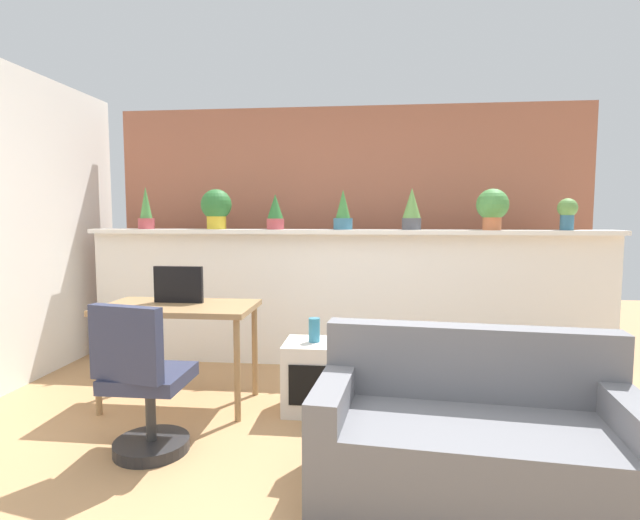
{
  "coord_description": "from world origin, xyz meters",
  "views": [
    {
      "loc": [
        0.26,
        -2.55,
        1.4
      ],
      "look_at": [
        -0.15,
        1.21,
        1.06
      ],
      "focal_mm": 27.75,
      "sensor_mm": 36.0,
      "label": 1
    }
  ],
  "objects_px": {
    "potted_plant_3": "(343,212)",
    "vase_on_shelf": "(314,330)",
    "tv_monitor": "(178,285)",
    "potted_plant_2": "(275,212)",
    "couch": "(472,438)",
    "potted_plant_6": "(567,212)",
    "potted_plant_0": "(146,210)",
    "desk": "(179,316)",
    "office_chair": "(144,391)",
    "potted_plant_4": "(412,209)",
    "side_cube_shelf": "(313,376)",
    "potted_plant_5": "(492,207)",
    "potted_plant_1": "(216,207)"
  },
  "relations": [
    {
      "from": "potted_plant_2",
      "to": "couch",
      "type": "relative_size",
      "value": 0.2
    },
    {
      "from": "potted_plant_4",
      "to": "potted_plant_3",
      "type": "bearing_deg",
      "value": -177.37
    },
    {
      "from": "potted_plant_3",
      "to": "tv_monitor",
      "type": "height_order",
      "value": "potted_plant_3"
    },
    {
      "from": "potted_plant_0",
      "to": "vase_on_shelf",
      "type": "xyz_separation_m",
      "value": [
        1.73,
        -1.07,
        -0.86
      ]
    },
    {
      "from": "potted_plant_4",
      "to": "potted_plant_5",
      "type": "bearing_deg",
      "value": -4.77
    },
    {
      "from": "vase_on_shelf",
      "to": "tv_monitor",
      "type": "bearing_deg",
      "value": 175.83
    },
    {
      "from": "potted_plant_3",
      "to": "tv_monitor",
      "type": "bearing_deg",
      "value": -139.48
    },
    {
      "from": "office_chair",
      "to": "side_cube_shelf",
      "type": "bearing_deg",
      "value": 41.14
    },
    {
      "from": "potted_plant_3",
      "to": "side_cube_shelf",
      "type": "xyz_separation_m",
      "value": [
        -0.15,
        -1.08,
        -1.18
      ]
    },
    {
      "from": "potted_plant_0",
      "to": "desk",
      "type": "bearing_deg",
      "value": -55.38
    },
    {
      "from": "potted_plant_4",
      "to": "potted_plant_6",
      "type": "xyz_separation_m",
      "value": [
        1.33,
        -0.02,
        -0.02
      ]
    },
    {
      "from": "potted_plant_6",
      "to": "potted_plant_2",
      "type": "bearing_deg",
      "value": -179.45
    },
    {
      "from": "desk",
      "to": "couch",
      "type": "bearing_deg",
      "value": -26.8
    },
    {
      "from": "vase_on_shelf",
      "to": "couch",
      "type": "bearing_deg",
      "value": -46.63
    },
    {
      "from": "side_cube_shelf",
      "to": "vase_on_shelf",
      "type": "bearing_deg",
      "value": 45.14
    },
    {
      "from": "potted_plant_5",
      "to": "side_cube_shelf",
      "type": "xyz_separation_m",
      "value": [
        -1.46,
        -1.05,
        -1.22
      ]
    },
    {
      "from": "desk",
      "to": "tv_monitor",
      "type": "xyz_separation_m",
      "value": [
        -0.03,
        0.08,
        0.22
      ]
    },
    {
      "from": "potted_plant_1",
      "to": "potted_plant_3",
      "type": "bearing_deg",
      "value": -1.16
    },
    {
      "from": "potted_plant_0",
      "to": "side_cube_shelf",
      "type": "height_order",
      "value": "potted_plant_0"
    },
    {
      "from": "potted_plant_0",
      "to": "potted_plant_5",
      "type": "relative_size",
      "value": 1.11
    },
    {
      "from": "desk",
      "to": "side_cube_shelf",
      "type": "distance_m",
      "value": 1.07
    },
    {
      "from": "potted_plant_2",
      "to": "potted_plant_3",
      "type": "xyz_separation_m",
      "value": [
        0.62,
        0.02,
        0.0
      ]
    },
    {
      "from": "potted_plant_1",
      "to": "potted_plant_4",
      "type": "xyz_separation_m",
      "value": [
        1.81,
        0.0,
        -0.02
      ]
    },
    {
      "from": "tv_monitor",
      "to": "side_cube_shelf",
      "type": "distance_m",
      "value": 1.2
    },
    {
      "from": "vase_on_shelf",
      "to": "office_chair",
      "type": "bearing_deg",
      "value": -138.81
    },
    {
      "from": "potted_plant_2",
      "to": "potted_plant_5",
      "type": "distance_m",
      "value": 1.93
    },
    {
      "from": "potted_plant_2",
      "to": "office_chair",
      "type": "distance_m",
      "value": 2.15
    },
    {
      "from": "vase_on_shelf",
      "to": "couch",
      "type": "distance_m",
      "value": 1.37
    },
    {
      "from": "potted_plant_3",
      "to": "vase_on_shelf",
      "type": "xyz_separation_m",
      "value": [
        -0.14,
        -1.07,
        -0.84
      ]
    },
    {
      "from": "desk",
      "to": "potted_plant_2",
      "type": "bearing_deg",
      "value": 64.17
    },
    {
      "from": "potted_plant_1",
      "to": "couch",
      "type": "relative_size",
      "value": 0.23
    },
    {
      "from": "potted_plant_2",
      "to": "potted_plant_3",
      "type": "height_order",
      "value": "potted_plant_3"
    },
    {
      "from": "potted_plant_4",
      "to": "tv_monitor",
      "type": "xyz_separation_m",
      "value": [
        -1.78,
        -1.02,
        -0.57
      ]
    },
    {
      "from": "potted_plant_3",
      "to": "tv_monitor",
      "type": "relative_size",
      "value": 0.98
    },
    {
      "from": "potted_plant_6",
      "to": "office_chair",
      "type": "height_order",
      "value": "potted_plant_6"
    },
    {
      "from": "tv_monitor",
      "to": "side_cube_shelf",
      "type": "relative_size",
      "value": 0.74
    },
    {
      "from": "potted_plant_3",
      "to": "tv_monitor",
      "type": "distance_m",
      "value": 1.62
    },
    {
      "from": "potted_plant_5",
      "to": "tv_monitor",
      "type": "xyz_separation_m",
      "value": [
        -2.47,
        -0.97,
        -0.59
      ]
    },
    {
      "from": "potted_plant_4",
      "to": "desk",
      "type": "distance_m",
      "value": 2.21
    },
    {
      "from": "potted_plant_4",
      "to": "couch",
      "type": "distance_m",
      "value": 2.38
    },
    {
      "from": "potted_plant_3",
      "to": "office_chair",
      "type": "relative_size",
      "value": 0.4
    },
    {
      "from": "potted_plant_0",
      "to": "side_cube_shelf",
      "type": "relative_size",
      "value": 0.8
    },
    {
      "from": "potted_plant_4",
      "to": "office_chair",
      "type": "relative_size",
      "value": 0.41
    },
    {
      "from": "vase_on_shelf",
      "to": "potted_plant_6",
      "type": "bearing_deg",
      "value": 27.25
    },
    {
      "from": "office_chair",
      "to": "potted_plant_0",
      "type": "bearing_deg",
      "value": 114.24
    },
    {
      "from": "office_chair",
      "to": "side_cube_shelf",
      "type": "height_order",
      "value": "office_chair"
    },
    {
      "from": "potted_plant_1",
      "to": "potted_plant_3",
      "type": "distance_m",
      "value": 1.19
    },
    {
      "from": "potted_plant_0",
      "to": "potted_plant_2",
      "type": "distance_m",
      "value": 1.25
    },
    {
      "from": "potted_plant_3",
      "to": "desk",
      "type": "height_order",
      "value": "potted_plant_3"
    },
    {
      "from": "desk",
      "to": "couch",
      "type": "xyz_separation_m",
      "value": [
        1.91,
        -0.97,
        -0.38
      ]
    }
  ]
}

